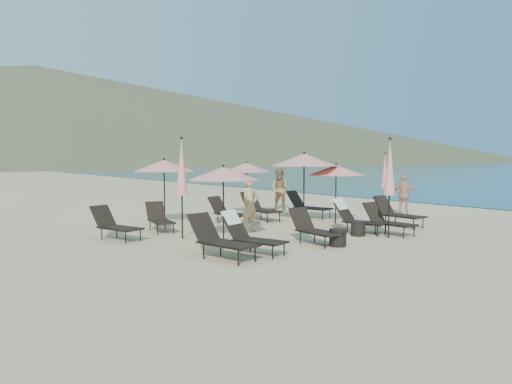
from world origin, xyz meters
TOP-DOWN VIEW (x-y plane):
  - ground at (0.00, 0.00)m, footprint 800.00×800.00m
  - volcanic_headland at (71.37, 302.62)m, footprint 690.00×690.00m
  - lounger_0 at (-4.97, -0.39)m, footprint 0.98×1.78m
  - lounger_1 at (-4.12, -0.30)m, footprint 1.02×1.66m
  - lounger_2 at (-2.02, -0.22)m, footprint 0.67×1.58m
  - lounger_3 at (0.79, -0.33)m, footprint 0.65×1.58m
  - lounger_4 at (0.28, 0.42)m, footprint 0.92×1.68m
  - lounger_5 at (2.44, 0.60)m, footprint 0.70×1.69m
  - lounger_6 at (-5.90, 3.48)m, footprint 1.05×1.68m
  - lounger_7 at (-4.23, 4.21)m, footprint 0.85×1.58m
  - lounger_8 at (-1.59, 4.46)m, footprint 0.95×1.64m
  - lounger_9 at (-0.24, 4.46)m, footprint 0.67×1.71m
  - lounger_10 at (1.69, 4.06)m, footprint 1.07×1.81m
  - umbrella_open_0 at (-3.72, 1.42)m, footprint 1.90×1.90m
  - umbrella_open_1 at (0.32, 2.76)m, footprint 2.26×2.26m
  - umbrella_open_2 at (1.26, 2.20)m, footprint 1.90×1.90m
  - umbrella_open_3 at (-3.57, 5.20)m, footprint 2.06×2.06m
  - umbrella_open_4 at (0.23, 5.93)m, footprint 1.94×1.94m
  - umbrella_closed_0 at (0.31, -0.76)m, footprint 0.33×0.33m
  - umbrella_closed_1 at (4.53, 2.82)m, footprint 0.29×0.29m
  - umbrella_closed_2 at (-4.34, 2.55)m, footprint 0.33×0.33m
  - side_table_0 at (-1.76, -0.83)m, footprint 0.43×0.43m
  - side_table_1 at (-0.08, 0.00)m, footprint 0.41×0.41m
  - beachgoer_a at (-2.11, 2.47)m, footprint 0.68×0.52m
  - beachgoer_b at (2.45, 6.59)m, footprint 1.00×1.08m
  - beachgoer_c at (4.93, 2.20)m, footprint 0.78×1.02m

SIDE VIEW (x-z plane):
  - ground at x=0.00m, z-range 0.00..0.00m
  - side_table_1 at x=-0.08m, z-range 0.00..0.42m
  - side_table_0 at x=-1.76m, z-range 0.00..0.45m
  - lounger_7 at x=-4.23m, z-range -0.03..0.83m
  - lounger_8 at x=-1.59m, z-range -0.03..0.86m
  - lounger_2 at x=-2.02m, z-range -0.03..0.86m
  - lounger_3 at x=0.79m, z-range -0.03..0.87m
  - lounger_6 at x=-5.90m, z-range -0.03..0.88m
  - lounger_5 at x=2.44m, z-range -0.03..0.93m
  - lounger_0 at x=-4.97m, z-range -0.03..0.94m
  - lounger_10 at x=1.69m, z-range -0.03..0.95m
  - lounger_9 at x=-0.24m, z-range -0.03..0.95m
  - lounger_1 at x=-4.12m, z-range -0.02..0.96m
  - lounger_4 at x=0.28m, z-range -0.02..0.97m
  - beachgoer_c at x=4.93m, z-range 0.00..1.61m
  - beachgoer_a at x=-2.11m, z-range 0.00..1.66m
  - beachgoer_b at x=2.45m, z-range 0.00..1.78m
  - umbrella_closed_1 at x=4.53m, z-range 0.48..2.92m
  - umbrella_open_2 at x=1.26m, z-range 0.78..2.82m
  - umbrella_open_0 at x=-3.72m, z-range 0.79..2.84m
  - umbrella_open_4 at x=0.23m, z-range 0.80..2.89m
  - umbrella_closed_0 at x=0.31m, z-range 0.55..3.33m
  - umbrella_closed_2 at x=-4.34m, z-range 0.55..3.35m
  - umbrella_open_3 at x=-3.57m, z-range 0.85..3.07m
  - umbrella_open_1 at x=0.32m, z-range 0.93..3.36m
  - volcanic_headland at x=71.37m, z-range -1.01..53.99m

